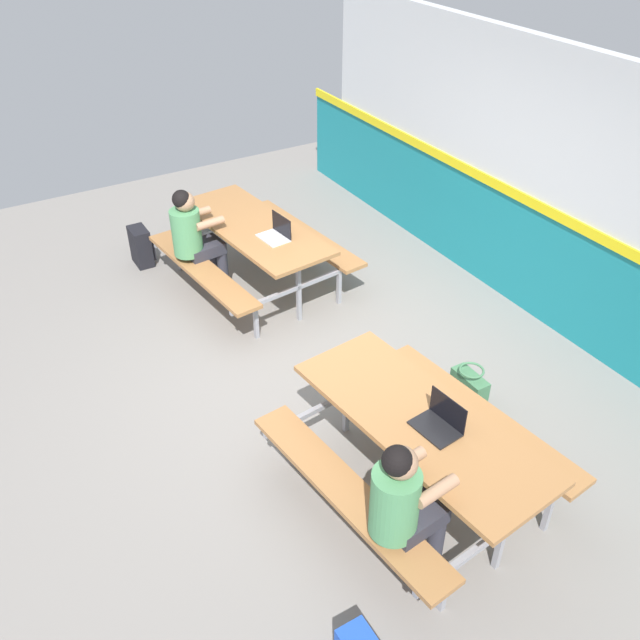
# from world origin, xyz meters

# --- Properties ---
(ground_plane) EXTENTS (10.00, 10.00, 0.02)m
(ground_plane) POSITION_xyz_m (0.00, 0.00, -0.01)
(ground_plane) COLOR gray
(accent_backdrop) EXTENTS (8.00, 0.14, 2.60)m
(accent_backdrop) POSITION_xyz_m (0.00, 2.52, 1.25)
(accent_backdrop) COLOR teal
(accent_backdrop) RESTS_ON ground
(picnic_table_left) EXTENTS (2.03, 1.74, 0.74)m
(picnic_table_left) POSITION_xyz_m (-1.58, 0.29, 0.58)
(picnic_table_left) COLOR #9E6B3D
(picnic_table_left) RESTS_ON ground
(picnic_table_right) EXTENTS (2.03, 1.74, 0.74)m
(picnic_table_right) POSITION_xyz_m (1.58, 0.02, 0.58)
(picnic_table_right) COLOR #9E6B3D
(picnic_table_right) RESTS_ON ground
(student_nearer) EXTENTS (0.39, 0.54, 1.21)m
(student_nearer) POSITION_xyz_m (-1.77, -0.29, 0.71)
(student_nearer) COLOR #2D2D38
(student_nearer) RESTS_ON ground
(student_further) EXTENTS (0.39, 0.54, 1.21)m
(student_further) POSITION_xyz_m (2.08, -0.49, 0.71)
(student_further) COLOR #2D2D38
(student_further) RESTS_ON ground
(laptop_silver) EXTENTS (0.34, 0.25, 0.22)m
(laptop_silver) POSITION_xyz_m (-1.22, 0.36, 0.79)
(laptop_silver) COLOR silver
(laptop_silver) RESTS_ON picnic_table_left
(laptop_dark) EXTENTS (0.34, 0.25, 0.22)m
(laptop_dark) POSITION_xyz_m (1.71, 0.07, 0.79)
(laptop_dark) COLOR black
(laptop_dark) RESTS_ON picnic_table_right
(tote_bag_bright) EXTENTS (0.34, 0.21, 0.43)m
(tote_bag_bright) POSITION_xyz_m (1.09, 0.96, 0.19)
(tote_bag_bright) COLOR #3F724C
(tote_bag_bright) RESTS_ON ground
(satchel_spare) EXTENTS (0.30, 0.22, 0.44)m
(satchel_spare) POSITION_xyz_m (-2.68, -0.62, 0.22)
(satchel_spare) COLOR black
(satchel_spare) RESTS_ON ground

